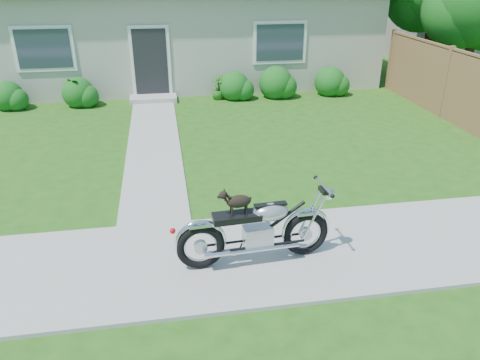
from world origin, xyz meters
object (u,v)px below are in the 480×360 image
object	(u,v)px
potted_plant_left	(79,91)
motorcycle_with_dog	(258,229)
potted_plant_right	(218,88)
fence	(446,83)
house	(191,15)

from	to	relation	value
potted_plant_left	motorcycle_with_dog	size ratio (longest dim) A/B	0.38
potted_plant_right	motorcycle_with_dog	bearing A→B (deg)	-93.58
fence	motorcycle_with_dog	size ratio (longest dim) A/B	2.98
potted_plant_right	house	bearing A→B (deg)	97.99
potted_plant_left	potted_plant_right	bearing A→B (deg)	0.00
motorcycle_with_dog	potted_plant_left	bearing A→B (deg)	108.76
house	potted_plant_right	size ratio (longest dim) A/B	17.34
house	motorcycle_with_dog	xyz separation A→B (m)	(-0.06, -12.18, -1.61)
potted_plant_right	motorcycle_with_dog	world-z (taller)	motorcycle_with_dog
potted_plant_left	potted_plant_right	world-z (taller)	potted_plant_left
house	potted_plant_left	xyz separation A→B (m)	(-3.64, -3.44, -1.73)
potted_plant_left	motorcycle_with_dog	distance (m)	9.44
fence	house	bearing A→B (deg)	135.26
house	motorcycle_with_dog	bearing A→B (deg)	-90.29
potted_plant_right	motorcycle_with_dog	size ratio (longest dim) A/B	0.33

